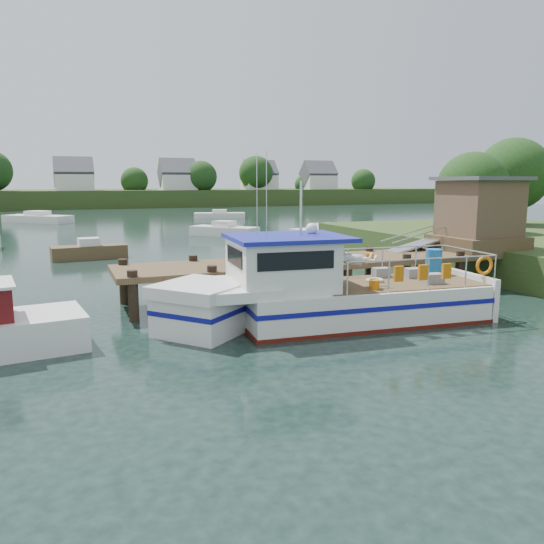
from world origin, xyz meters
name	(u,v)px	position (x,y,z in m)	size (l,w,h in m)	color
ground_plane	(282,299)	(0.00, 0.00, 0.00)	(160.00, 160.00, 0.00)	black
far_shore	(104,194)	(0.01, 82.37, 2.10)	(140.00, 42.55, 9.22)	#2F431B
dock	(430,232)	(6.51, 0.01, 2.24)	(16.60, 3.00, 4.78)	#503D26
lobster_boat	(322,294)	(-0.22, -3.66, 0.92)	(10.63, 3.82, 5.10)	silver
moored_rowboat	(89,251)	(-6.05, 13.62, 0.43)	(4.13, 1.75, 1.17)	#503D26
moored_far	(220,215)	(10.26, 43.74, 0.38)	(6.34, 3.67, 1.02)	silver
moored_b	(224,230)	(4.62, 22.92, 0.45)	(5.05, 5.33, 1.21)	silver
moored_c	(328,231)	(12.57, 20.41, 0.36)	(6.54, 3.49, 0.98)	silver
moored_d	(38,218)	(-9.69, 43.75, 0.47)	(7.23, 6.83, 1.26)	silver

